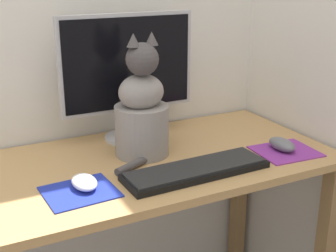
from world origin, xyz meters
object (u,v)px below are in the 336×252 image
object	(u,v)px
keyboard	(196,170)
computer_mouse_right	(282,144)
computer_mouse_left	(84,182)
cat	(142,111)
monitor	(128,71)

from	to	relation	value
keyboard	computer_mouse_right	bearing A→B (deg)	3.03
keyboard	computer_mouse_left	bearing A→B (deg)	169.27
computer_mouse_left	cat	size ratio (longest dim) A/B	0.27
monitor	computer_mouse_right	world-z (taller)	monitor
computer_mouse_right	cat	distance (m)	0.46
computer_mouse_left	keyboard	bearing A→B (deg)	-9.54
monitor	computer_mouse_right	xyz separation A→B (m)	(0.39, -0.33, -0.21)
computer_mouse_left	computer_mouse_right	xyz separation A→B (m)	(0.64, -0.03, 0.00)
monitor	keyboard	xyz separation A→B (m)	(0.06, -0.35, -0.22)
computer_mouse_right	computer_mouse_left	bearing A→B (deg)	177.49
monitor	cat	distance (m)	0.18
computer_mouse_left	computer_mouse_right	size ratio (longest dim) A/B	0.97
monitor	cat	world-z (taller)	monitor
keyboard	computer_mouse_left	world-z (taller)	computer_mouse_left
computer_mouse_left	computer_mouse_right	bearing A→B (deg)	-2.51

